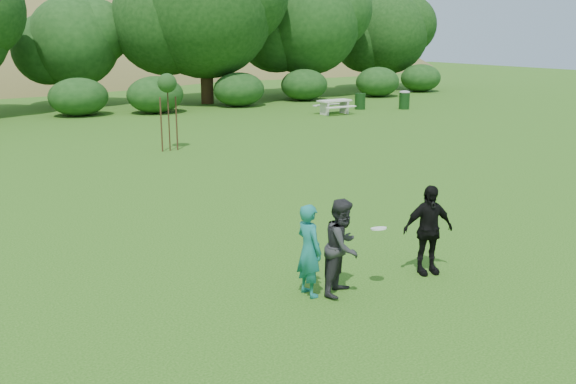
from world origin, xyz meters
The scene contains 10 objects.
ground centered at (0.00, 0.00, 0.00)m, with size 120.00×120.00×0.00m, color #19470C.
player_teal centered at (-1.18, 0.48, 0.80)m, with size 0.58×0.38×1.59m, color #186D6A.
player_grey centered at (-0.66, 0.24, 0.83)m, with size 0.81×0.63×1.66m, color #2A292C.
player_black centered at (1.22, 0.15, 0.83)m, with size 0.98×0.41×1.67m, color black.
trash_can_near centered at (16.05, 20.71, 0.45)m, with size 0.60×0.60×0.90m, color #153714.
frisbee centered at (-0.12, -0.04, 1.13)m, with size 0.27×0.27×0.07m.
sapling centered at (1.97, 14.33, 2.42)m, with size 0.70×0.70×2.85m.
picnic_table centered at (13.51, 19.70, 0.52)m, with size 1.80×1.48×0.76m.
trash_can_lidded centered at (18.23, 19.43, 0.54)m, with size 0.60×0.60×1.05m.
tree_row centered at (3.23, 28.68, 4.87)m, with size 53.92×10.38×9.62m.
Camera 1 is at (-6.91, -7.90, 4.37)m, focal length 40.00 mm.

